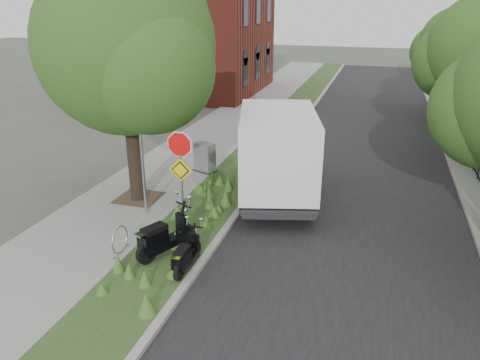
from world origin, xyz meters
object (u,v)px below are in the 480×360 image
object	(u,v)px
box_truck	(277,149)
sign_assembly	(181,164)
scooter_near	(185,259)
utility_cabinet	(205,158)
scooter_far	(160,241)

from	to	relation	value
box_truck	sign_assembly	bearing A→B (deg)	-113.17
scooter_near	utility_cabinet	bearing A→B (deg)	106.94
scooter_near	box_truck	world-z (taller)	box_truck
scooter_near	box_truck	size ratio (longest dim) A/B	0.25
scooter_near	utility_cabinet	size ratio (longest dim) A/B	1.35
scooter_near	scooter_far	distance (m)	1.03
scooter_near	scooter_far	size ratio (longest dim) A/B	0.83
scooter_far	box_truck	xyz separation A→B (m)	(1.90, 5.03, 1.14)
scooter_far	utility_cabinet	world-z (taller)	utility_cabinet
sign_assembly	scooter_far	world-z (taller)	sign_assembly
utility_cabinet	scooter_far	bearing A→B (deg)	-79.30
sign_assembly	scooter_near	xyz separation A→B (m)	(0.70, -1.55, -1.86)
sign_assembly	box_truck	size ratio (longest dim) A/B	0.52
sign_assembly	scooter_near	world-z (taller)	sign_assembly
utility_cabinet	box_truck	bearing A→B (deg)	-23.50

